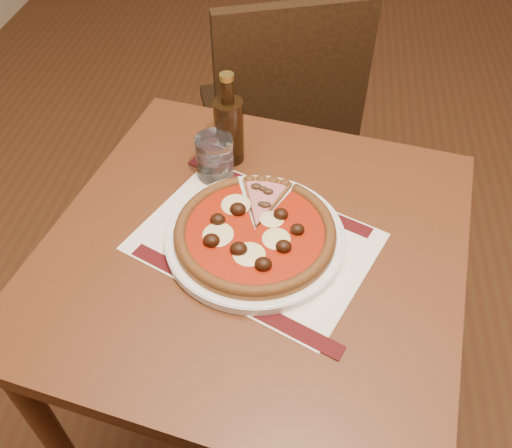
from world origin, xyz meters
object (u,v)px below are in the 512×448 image
Objects in this scene: pizza at (255,231)px; water_glass at (215,158)px; plate at (255,238)px; chair_far at (281,112)px; table at (255,274)px; bottle at (229,128)px.

pizza is 0.22m from water_glass.
chair_far is at bearing 91.78° from plate.
pizza is at bearing -58.45° from water_glass.
table is 2.96× the size of pizza.
chair_far is 0.59m from bottle.
water_glass is at bearing 121.55° from pizza.
bottle reaches higher than chair_far.
bottle is (0.02, 0.06, 0.04)m from water_glass.
bottle reaches higher than water_glass.
plate is at bearing -58.39° from water_glass.
chair_far is 0.79m from pizza.
chair_far is 9.54× the size of water_glass.
water_glass is at bearing 121.38° from table.
bottle is (-0.09, 0.25, 0.19)m from table.
plate is at bearing 91.27° from pizza.
table is 4.28× the size of bottle.
pizza is at bearing -69.52° from bottle.
table is 0.32m from bottle.
water_glass is at bearing 121.61° from plate.
water_glass is (-0.11, 0.18, 0.15)m from table.
table is 0.76m from chair_far.
table is 0.13m from pizza.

